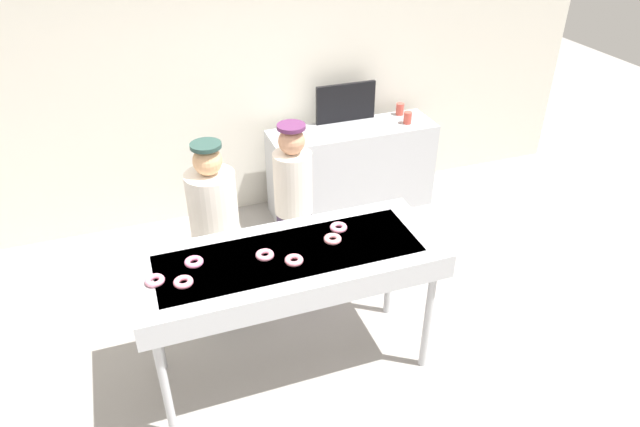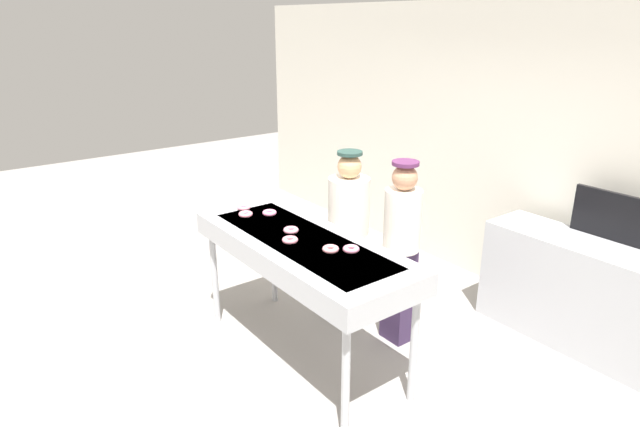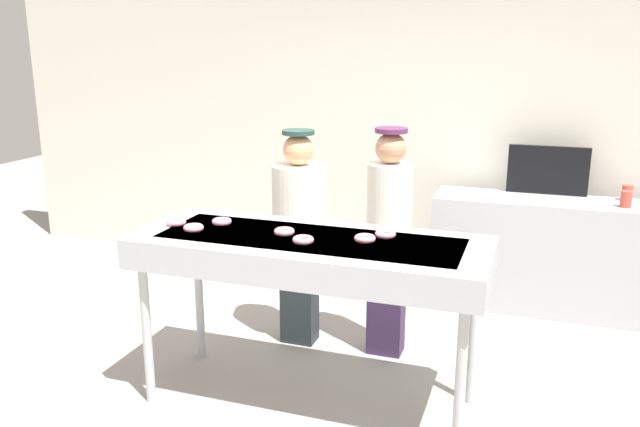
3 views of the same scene
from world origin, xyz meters
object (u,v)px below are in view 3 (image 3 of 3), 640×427
(strawberry_donut_4, at_px, (193,228))
(paper_cup_1, at_px, (626,199))
(paper_cup_0, at_px, (627,193))
(strawberry_donut_3, at_px, (303,240))
(fryer_conveyor, at_px, (310,253))
(strawberry_donut_0, at_px, (222,221))
(strawberry_donut_5, at_px, (284,232))
(menu_display, at_px, (548,170))
(worker_assistant, at_px, (299,223))
(strawberry_donut_6, at_px, (365,238))
(worker_baker, at_px, (388,234))
(strawberry_donut_2, at_px, (176,222))
(strawberry_donut_1, at_px, (385,234))
(prep_counter, at_px, (540,254))

(strawberry_donut_4, relative_size, paper_cup_1, 0.98)
(paper_cup_1, bearing_deg, paper_cup_0, 82.63)
(strawberry_donut_3, height_order, paper_cup_0, strawberry_donut_3)
(paper_cup_1, bearing_deg, strawberry_donut_4, -141.88)
(paper_cup_0, bearing_deg, fryer_conveyor, -131.17)
(strawberry_donut_0, relative_size, strawberry_donut_4, 1.00)
(strawberry_donut_0, xyz_separation_m, strawberry_donut_5, (0.44, -0.08, 0.00))
(paper_cup_0, height_order, menu_display, menu_display)
(fryer_conveyor, distance_m, worker_assistant, 0.85)
(strawberry_donut_6, xyz_separation_m, worker_baker, (-0.04, 0.77, -0.19))
(worker_assistant, distance_m, menu_display, 2.17)
(strawberry_donut_4, bearing_deg, paper_cup_1, 38.12)
(strawberry_donut_6, bearing_deg, strawberry_donut_2, -177.64)
(strawberry_donut_2, bearing_deg, strawberry_donut_1, 7.51)
(strawberry_donut_6, height_order, paper_cup_0, strawberry_donut_6)
(strawberry_donut_6, height_order, worker_assistant, worker_assistant)
(strawberry_donut_1, height_order, strawberry_donut_5, same)
(strawberry_donut_4, xyz_separation_m, strawberry_donut_6, (1.01, 0.12, 0.00))
(strawberry_donut_0, height_order, menu_display, menu_display)
(worker_baker, bearing_deg, prep_counter, -129.08)
(strawberry_donut_3, distance_m, strawberry_donut_5, 0.20)
(strawberry_donut_3, bearing_deg, worker_baker, 73.04)
(strawberry_donut_1, xyz_separation_m, prep_counter, (0.86, 1.82, -0.60))
(strawberry_donut_1, distance_m, paper_cup_1, 2.27)
(paper_cup_1, bearing_deg, menu_display, 154.04)
(strawberry_donut_1, bearing_deg, menu_display, 66.91)
(strawberry_donut_5, xyz_separation_m, strawberry_donut_6, (0.48, 0.02, 0.00))
(strawberry_donut_0, bearing_deg, strawberry_donut_1, 3.43)
(worker_assistant, distance_m, paper_cup_0, 2.62)
(strawberry_donut_4, bearing_deg, strawberry_donut_0, 62.73)
(strawberry_donut_5, height_order, prep_counter, strawberry_donut_5)
(worker_baker, bearing_deg, strawberry_donut_0, 39.92)
(paper_cup_0, bearing_deg, worker_assistant, -148.46)
(strawberry_donut_5, distance_m, paper_cup_0, 2.94)
(strawberry_donut_4, height_order, paper_cup_0, strawberry_donut_4)
(fryer_conveyor, xyz_separation_m, prep_counter, (1.27, 1.97, -0.49))
(strawberry_donut_0, height_order, paper_cup_1, strawberry_donut_0)
(strawberry_donut_3, bearing_deg, paper_cup_0, 50.18)
(strawberry_donut_3, bearing_deg, strawberry_donut_0, 162.02)
(strawberry_donut_4, xyz_separation_m, worker_baker, (0.97, 0.89, -0.19))
(strawberry_donut_0, xyz_separation_m, paper_cup_1, (2.44, 1.81, -0.08))
(strawberry_donut_1, relative_size, strawberry_donut_5, 1.00)
(strawberry_donut_2, distance_m, paper_cup_0, 3.48)
(strawberry_donut_2, xyz_separation_m, strawberry_donut_5, (0.70, 0.03, 0.00))
(strawberry_donut_0, xyz_separation_m, strawberry_donut_6, (0.92, -0.06, 0.00))
(strawberry_donut_5, relative_size, paper_cup_1, 0.98)
(worker_baker, relative_size, paper_cup_0, 12.84)
(strawberry_donut_2, height_order, strawberry_donut_4, same)
(worker_baker, relative_size, paper_cup_1, 12.84)
(fryer_conveyor, bearing_deg, prep_counter, 57.27)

